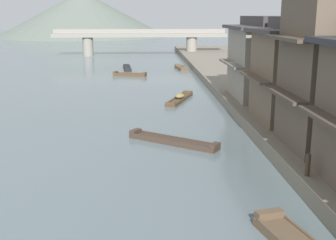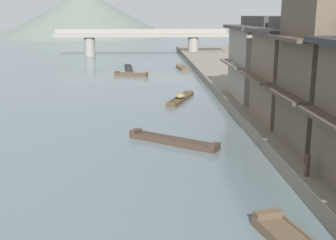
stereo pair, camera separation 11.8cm
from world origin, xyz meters
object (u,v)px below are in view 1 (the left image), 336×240
boat_moored_third (181,68)px  boat_midriver_drifting (127,68)px  boat_midriver_upstream (130,75)px  house_waterfront_far (268,58)px  stone_bridge (140,38)px  boat_moored_nearest (173,141)px  house_waterfront_narrow (307,70)px  boat_moored_second (180,98)px  mooring_post_dock_mid (308,165)px

boat_moored_third → boat_midriver_drifting: size_ratio=0.75×
boat_midriver_upstream → house_waterfront_far: size_ratio=0.56×
boat_midriver_drifting → stone_bridge: bearing=85.2°
boat_moored_nearest → stone_bridge: 51.78m
boat_moored_nearest → boat_midriver_upstream: boat_midriver_upstream is taller
stone_bridge → house_waterfront_narrow: bearing=-78.0°
boat_moored_nearest → boat_midriver_drifting: 33.49m
boat_moored_second → boat_midriver_upstream: size_ratio=1.40×
boat_moored_third → house_waterfront_narrow: house_waterfront_narrow is taller
boat_moored_third → stone_bridge: 19.70m
house_waterfront_far → boat_moored_second: bearing=158.2°
boat_midriver_drifting → house_waterfront_narrow: bearing=-68.8°
boat_moored_nearest → stone_bridge: bearing=92.5°
house_waterfront_far → mooring_post_dock_mid: 17.04m
boat_midriver_drifting → boat_moored_second: bearing=-76.2°
boat_moored_third → stone_bridge: stone_bridge is taller
boat_midriver_drifting → mooring_post_dock_mid: bearing=-77.8°
boat_moored_second → boat_midriver_drifting: bearing=103.8°
boat_midriver_upstream → house_waterfront_far: (11.20, -17.47, 3.58)m
boat_moored_nearest → boat_moored_third: size_ratio=1.22×
house_waterfront_narrow → stone_bridge: bearing=102.0°
boat_midriver_drifting → stone_bridge: stone_bridge is taller
boat_midriver_upstream → house_waterfront_narrow: 27.47m
house_waterfront_narrow → boat_midriver_upstream: bearing=115.0°
mooring_post_dock_mid → house_waterfront_far: bearing=79.7°
house_waterfront_far → mooring_post_dock_mid: (-3.00, -16.58, -2.54)m
boat_moored_nearest → mooring_post_dock_mid: (4.93, -7.07, 1.06)m
boat_midriver_upstream → stone_bridge: bearing=87.7°
stone_bridge → boat_moored_second: bearing=-84.7°
boat_moored_nearest → house_waterfront_far: 12.90m
house_waterfront_narrow → boat_midriver_drifting: bearing=111.2°
boat_moored_third → boat_moored_second: bearing=-95.2°
house_waterfront_narrow → house_waterfront_far: size_ratio=0.96×
boat_moored_nearest → boat_moored_third: 33.11m
boat_midriver_drifting → house_waterfront_narrow: (12.04, -30.98, 3.63)m
house_waterfront_far → stone_bridge: bearing=103.6°
house_waterfront_narrow → boat_moored_third: bearing=99.2°
house_waterfront_narrow → mooring_post_dock_mid: 10.25m
boat_moored_second → boat_moored_third: size_ratio=1.38×
boat_moored_nearest → boat_moored_second: bearing=83.6°
boat_midriver_upstream → house_waterfront_narrow: size_ratio=0.58×
boat_moored_nearest → mooring_post_dock_mid: size_ratio=5.44×
boat_midriver_upstream → mooring_post_dock_mid: mooring_post_dock_mid is taller
boat_midriver_drifting → stone_bridge: 18.66m
boat_moored_third → house_waterfront_far: size_ratio=0.57×
boat_midriver_drifting → boat_moored_third: bearing=-2.6°
mooring_post_dock_mid → stone_bridge: size_ratio=0.03×
boat_moored_nearest → boat_midriver_drifting: size_ratio=0.91×
boat_midriver_drifting → house_waterfront_narrow: house_waterfront_narrow is taller
house_waterfront_narrow → stone_bridge: (-10.49, 49.36, -0.77)m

